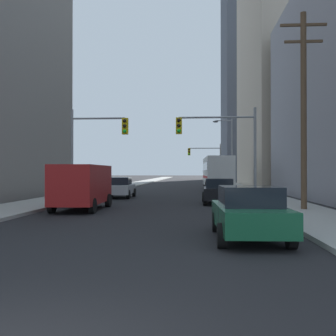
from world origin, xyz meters
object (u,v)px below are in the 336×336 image
object	(u,v)px
sedan_green	(249,212)
cargo_van_red	(82,184)
traffic_signal_far_right	(206,157)
city_bus	(217,172)
traffic_signal_near_left	(96,139)
traffic_signal_near_right	(220,138)
sedan_black	(219,191)
sedan_silver	(120,187)

from	to	relation	value
sedan_green	cargo_van_red	bearing A→B (deg)	131.42
sedan_green	traffic_signal_far_right	xyz separation A→B (m)	(0.17, 46.58, 3.32)
city_bus	traffic_signal_near_left	size ratio (longest dim) A/B	1.92
sedan_green	traffic_signal_near_right	bearing A→B (deg)	89.72
cargo_van_red	traffic_signal_far_right	xyz separation A→B (m)	(7.36, 38.43, 2.81)
sedan_black	traffic_signal_far_right	bearing A→B (deg)	89.59
cargo_van_red	sedan_silver	xyz separation A→B (m)	(0.14, 9.16, -0.52)
sedan_black	traffic_signal_near_left	xyz separation A→B (m)	(-7.85, 1.24, 3.27)
cargo_van_red	sedan_green	distance (m)	10.88
sedan_green	traffic_signal_far_right	distance (m)	46.70
traffic_signal_near_right	sedan_green	bearing A→B (deg)	-90.28
sedan_green	traffic_signal_far_right	size ratio (longest dim) A/B	0.71
cargo_van_red	sedan_black	xyz separation A→B (m)	(7.12, 4.36, -0.52)
city_bus	cargo_van_red	xyz separation A→B (m)	(-8.02, -21.76, -0.64)
sedan_silver	traffic_signal_near_left	size ratio (longest dim) A/B	0.71
cargo_van_red	traffic_signal_far_right	world-z (taller)	traffic_signal_far_right
traffic_signal_near_left	cargo_van_red	bearing A→B (deg)	-82.60
city_bus	sedan_silver	world-z (taller)	city_bus
sedan_black	traffic_signal_far_right	world-z (taller)	traffic_signal_far_right
sedan_silver	sedan_green	bearing A→B (deg)	-67.83
cargo_van_red	sedan_silver	distance (m)	9.18
traffic_signal_far_right	sedan_black	bearing A→B (deg)	-90.41
cargo_van_red	city_bus	bearing A→B (deg)	69.77
city_bus	traffic_signal_near_right	bearing A→B (deg)	-92.68
city_bus	sedan_silver	size ratio (longest dim) A/B	2.72
sedan_green	sedan_silver	size ratio (longest dim) A/B	1.00
sedan_green	sedan_black	size ratio (longest dim) A/B	1.00
city_bus	cargo_van_red	distance (m)	23.20
city_bus	sedan_green	xyz separation A→B (m)	(-0.82, -29.91, -1.16)
city_bus	traffic_signal_far_right	world-z (taller)	traffic_signal_far_right
traffic_signal_near_right	traffic_signal_near_left	bearing A→B (deg)	-179.99
sedan_black	traffic_signal_near_right	xyz separation A→B (m)	(0.14, 1.24, 3.33)
sedan_black	city_bus	bearing A→B (deg)	87.05
traffic_signal_near_left	traffic_signal_near_right	xyz separation A→B (m)	(7.99, 0.00, 0.06)
traffic_signal_far_right	traffic_signal_near_right	bearing A→B (deg)	-90.18
cargo_van_red	traffic_signal_near_right	distance (m)	9.59
sedan_black	sedan_silver	world-z (taller)	same
city_bus	sedan_black	world-z (taller)	city_bus
cargo_van_red	traffic_signal_far_right	bearing A→B (deg)	79.15
sedan_silver	traffic_signal_near_right	world-z (taller)	traffic_signal_near_right
cargo_van_red	sedan_green	size ratio (longest dim) A/B	1.24
sedan_silver	traffic_signal_near_right	xyz separation A→B (m)	(7.12, -3.56, 3.33)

